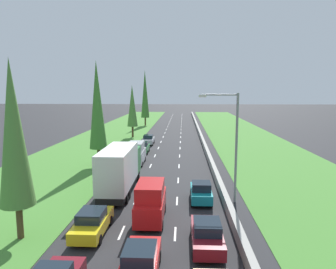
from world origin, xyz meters
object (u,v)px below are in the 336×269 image
(yellow_sedan_left_lane, at_px, (92,222))
(green_hatchback_left_lane, at_px, (143,147))
(teal_hatchback_right_lane, at_px, (201,192))
(poplar_tree_nearest, at_px, (14,134))
(white_box_truck_left_lane, at_px, (120,168))
(poplar_tree_third, at_px, (132,106))
(silver_sedan_left_lane, at_px, (148,140))
(maroon_sedan_right_lane, at_px, (207,234))
(silver_van_left_lane, at_px, (136,153))
(street_light_mast, at_px, (232,140))
(poplar_tree_second, at_px, (97,105))
(red_sedan_centre_lane, at_px, (140,262))
(poplar_tree_fourth, at_px, (145,94))
(red_van_centre_lane, at_px, (151,201))

(yellow_sedan_left_lane, bearing_deg, green_hatchback_left_lane, 90.38)
(teal_hatchback_right_lane, distance_m, poplar_tree_nearest, 14.78)
(white_box_truck_left_lane, bearing_deg, poplar_tree_third, 97.38)
(silver_sedan_left_lane, bearing_deg, maroon_sedan_right_lane, -78.10)
(maroon_sedan_right_lane, relative_size, silver_van_left_lane, 0.92)
(street_light_mast, bearing_deg, yellow_sedan_left_lane, -147.04)
(yellow_sedan_left_lane, height_order, street_light_mast, street_light_mast)
(poplar_tree_nearest, distance_m, poplar_tree_third, 42.44)
(green_hatchback_left_lane, relative_size, poplar_tree_second, 0.31)
(maroon_sedan_right_lane, xyz_separation_m, poplar_tree_second, (-11.75, 19.40, 6.63))
(teal_hatchback_right_lane, bearing_deg, red_sedan_centre_lane, -108.51)
(silver_sedan_left_lane, bearing_deg, poplar_tree_third, 117.05)
(street_light_mast, bearing_deg, poplar_tree_second, 140.54)
(white_box_truck_left_lane, relative_size, poplar_tree_second, 0.74)
(maroon_sedan_right_lane, height_order, poplar_tree_fourth, poplar_tree_fourth)
(yellow_sedan_left_lane, bearing_deg, white_box_truck_left_lane, 89.48)
(poplar_tree_second, bearing_deg, yellow_sedan_left_lane, -75.92)
(green_hatchback_left_lane, distance_m, street_light_mast, 22.65)
(poplar_tree_fourth, relative_size, street_light_mast, 1.61)
(red_sedan_centre_lane, bearing_deg, yellow_sedan_left_lane, 129.79)
(yellow_sedan_left_lane, relative_size, poplar_tree_nearest, 0.40)
(maroon_sedan_right_lane, relative_size, red_sedan_centre_lane, 1.00)
(yellow_sedan_left_lane, height_order, green_hatchback_left_lane, green_hatchback_left_lane)
(yellow_sedan_left_lane, distance_m, poplar_tree_third, 42.20)
(silver_van_left_lane, relative_size, green_hatchback_left_lane, 1.26)
(red_sedan_centre_lane, xyz_separation_m, street_light_mast, (6.05, 10.78, 4.42))
(white_box_truck_left_lane, relative_size, teal_hatchback_right_lane, 2.41)
(yellow_sedan_left_lane, xyz_separation_m, poplar_tree_fourth, (-4.19, 62.07, 7.49))
(maroon_sedan_right_lane, height_order, red_sedan_centre_lane, same)
(green_hatchback_left_lane, xyz_separation_m, red_van_centre_lane, (3.69, -23.88, 0.56))
(green_hatchback_left_lane, relative_size, red_van_centre_lane, 0.80)
(yellow_sedan_left_lane, distance_m, street_light_mast, 12.44)
(street_light_mast, bearing_deg, teal_hatchback_right_lane, -178.52)
(silver_van_left_lane, relative_size, poplar_tree_second, 0.38)
(poplar_tree_nearest, height_order, poplar_tree_second, poplar_tree_second)
(red_sedan_centre_lane, relative_size, poplar_tree_fourth, 0.31)
(poplar_tree_nearest, distance_m, poplar_tree_second, 18.90)
(maroon_sedan_right_lane, xyz_separation_m, silver_van_left_lane, (-7.30, 20.54, 0.59))
(poplar_tree_nearest, bearing_deg, silver_sedan_left_lane, 83.14)
(green_hatchback_left_lane, xyz_separation_m, poplar_tree_fourth, (-4.02, 35.86, 7.47))
(silver_van_left_lane, xyz_separation_m, street_light_mast, (9.84, -12.90, 3.83))
(red_sedan_centre_lane, xyz_separation_m, red_van_centre_lane, (-0.20, 6.79, 0.59))
(teal_hatchback_right_lane, height_order, red_van_centre_lane, red_van_centre_lane)
(red_sedan_centre_lane, relative_size, silver_van_left_lane, 0.92)
(maroon_sedan_right_lane, distance_m, poplar_tree_third, 44.76)
(green_hatchback_left_lane, bearing_deg, yellow_sedan_left_lane, -89.62)
(teal_hatchback_right_lane, height_order, red_sedan_centre_lane, teal_hatchback_right_lane)
(red_van_centre_lane, height_order, poplar_tree_second, poplar_tree_second)
(teal_hatchback_right_lane, height_order, green_hatchback_left_lane, same)
(red_sedan_centre_lane, relative_size, green_hatchback_left_lane, 1.15)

